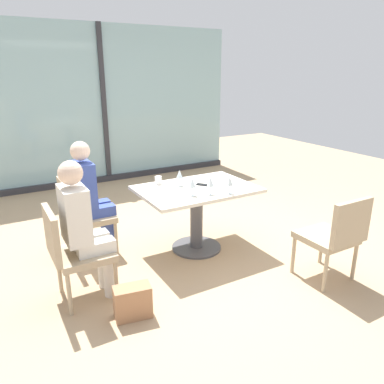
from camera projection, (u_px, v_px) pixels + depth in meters
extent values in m
plane|color=tan|center=(196.00, 248.00, 4.25)|extent=(12.00, 12.00, 0.00)
cube|color=#91B7BC|center=(104.00, 106.00, 6.46)|extent=(4.90, 0.03, 2.70)
cube|color=#2D2D33|center=(104.00, 106.00, 6.43)|extent=(0.08, 0.06, 2.70)
cube|color=#2D2D33|center=(109.00, 178.00, 6.84)|extent=(4.90, 0.10, 0.10)
cube|color=silver|center=(197.00, 189.00, 4.03)|extent=(1.25, 0.87, 0.04)
cylinder|color=#4C4C51|center=(196.00, 220.00, 4.14)|extent=(0.14, 0.14, 0.69)
cylinder|color=#4C4C51|center=(196.00, 247.00, 4.25)|extent=(0.56, 0.56, 0.02)
cube|color=tan|center=(85.00, 254.00, 3.22)|extent=(0.46, 0.46, 0.06)
cube|color=tan|center=(52.00, 235.00, 3.03)|extent=(0.05, 0.46, 0.42)
cylinder|color=tan|center=(116.00, 281.00, 3.22)|extent=(0.04, 0.04, 0.39)
cylinder|color=tan|center=(103.00, 262.00, 3.55)|extent=(0.04, 0.04, 0.39)
cylinder|color=tan|center=(69.00, 294.00, 3.03)|extent=(0.04, 0.04, 0.39)
cylinder|color=tan|center=(59.00, 272.00, 3.36)|extent=(0.04, 0.04, 0.39)
cube|color=tan|center=(91.00, 217.00, 4.03)|extent=(0.46, 0.46, 0.06)
cube|color=tan|center=(65.00, 200.00, 3.83)|extent=(0.05, 0.46, 0.42)
cylinder|color=tan|center=(116.00, 239.00, 4.03)|extent=(0.04, 0.04, 0.39)
cylinder|color=tan|center=(105.00, 226.00, 4.36)|extent=(0.04, 0.04, 0.39)
cylinder|color=tan|center=(79.00, 247.00, 3.84)|extent=(0.04, 0.04, 0.39)
cylinder|color=tan|center=(70.00, 233.00, 4.17)|extent=(0.04, 0.04, 0.39)
cube|color=tan|center=(326.00, 237.00, 3.54)|extent=(0.46, 0.46, 0.06)
cube|color=tan|center=(352.00, 223.00, 3.26)|extent=(0.46, 0.05, 0.42)
cylinder|color=tan|center=(321.00, 246.00, 3.87)|extent=(0.04, 0.04, 0.39)
cylinder|color=tan|center=(293.00, 255.00, 3.68)|extent=(0.04, 0.04, 0.39)
cylinder|color=tan|center=(354.00, 262.00, 3.54)|extent=(0.04, 0.04, 0.39)
cylinder|color=tan|center=(325.00, 273.00, 3.35)|extent=(0.04, 0.04, 0.39)
cylinder|color=silver|center=(109.00, 273.00, 3.29)|extent=(0.11, 0.11, 0.45)
cube|color=silver|center=(96.00, 247.00, 3.16)|extent=(0.32, 0.13, 0.11)
cylinder|color=silver|center=(103.00, 264.00, 3.44)|extent=(0.11, 0.11, 0.45)
cube|color=silver|center=(90.00, 239.00, 3.31)|extent=(0.32, 0.13, 0.11)
cube|color=silver|center=(75.00, 215.00, 3.08)|extent=(0.20, 0.34, 0.48)
sphere|color=beige|center=(70.00, 173.00, 2.97)|extent=(0.20, 0.20, 0.20)
cylinder|color=#384C9E|center=(111.00, 233.00, 4.10)|extent=(0.11, 0.11, 0.45)
cube|color=#384C9E|center=(100.00, 211.00, 3.96)|extent=(0.32, 0.13, 0.11)
cylinder|color=#384C9E|center=(106.00, 228.00, 4.24)|extent=(0.11, 0.11, 0.45)
cube|color=#384C9E|center=(95.00, 206.00, 4.11)|extent=(0.32, 0.13, 0.11)
cube|color=#384C9E|center=(83.00, 185.00, 3.88)|extent=(0.20, 0.34, 0.48)
sphere|color=beige|center=(80.00, 151.00, 3.77)|extent=(0.20, 0.20, 0.20)
cylinder|color=silver|center=(192.00, 195.00, 3.76)|extent=(0.06, 0.06, 0.00)
cylinder|color=silver|center=(192.00, 191.00, 3.75)|extent=(0.01, 0.01, 0.08)
cone|color=silver|center=(192.00, 183.00, 3.72)|extent=(0.07, 0.07, 0.09)
cylinder|color=silver|center=(210.00, 194.00, 3.79)|extent=(0.06, 0.06, 0.00)
cylinder|color=silver|center=(210.00, 190.00, 3.78)|extent=(0.01, 0.01, 0.08)
cone|color=silver|center=(210.00, 182.00, 3.75)|extent=(0.07, 0.07, 0.09)
cylinder|color=silver|center=(229.00, 193.00, 3.83)|extent=(0.06, 0.06, 0.00)
cylinder|color=silver|center=(229.00, 189.00, 3.81)|extent=(0.01, 0.01, 0.08)
cone|color=silver|center=(230.00, 181.00, 3.78)|extent=(0.07, 0.07, 0.09)
cylinder|color=silver|center=(180.00, 186.00, 4.08)|extent=(0.06, 0.06, 0.00)
cylinder|color=silver|center=(180.00, 182.00, 4.06)|extent=(0.01, 0.01, 0.08)
cone|color=silver|center=(180.00, 174.00, 4.03)|extent=(0.07, 0.07, 0.09)
cylinder|color=white|center=(158.00, 180.00, 4.13)|extent=(0.08, 0.08, 0.09)
cube|color=black|center=(203.00, 185.00, 4.11)|extent=(0.14, 0.16, 0.01)
cube|color=#A3704C|center=(133.00, 302.00, 3.03)|extent=(0.32, 0.21, 0.28)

